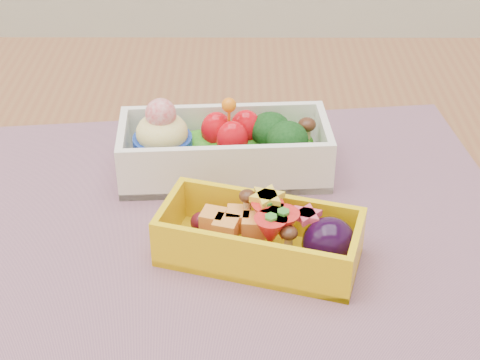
{
  "coord_description": "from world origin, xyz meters",
  "views": [
    {
      "loc": [
        0.04,
        -0.52,
        1.13
      ],
      "look_at": [
        0.04,
        -0.0,
        0.79
      ],
      "focal_mm": 55.31,
      "sensor_mm": 36.0,
      "label": 1
    }
  ],
  "objects_px": {
    "bento_white": "(223,148)",
    "bento_yellow": "(264,236)",
    "placemat": "(231,220)",
    "table": "(198,299)"
  },
  "relations": [
    {
      "from": "table",
      "to": "bento_yellow",
      "type": "distance_m",
      "value": 0.15
    },
    {
      "from": "bento_yellow",
      "to": "bento_white",
      "type": "bearing_deg",
      "value": 121.47
    },
    {
      "from": "bento_white",
      "to": "placemat",
      "type": "bearing_deg",
      "value": -87.44
    },
    {
      "from": "placemat",
      "to": "bento_white",
      "type": "relative_size",
      "value": 2.47
    },
    {
      "from": "bento_white",
      "to": "bento_yellow",
      "type": "bearing_deg",
      "value": -78.5
    },
    {
      "from": "bento_white",
      "to": "bento_yellow",
      "type": "distance_m",
      "value": 0.13
    },
    {
      "from": "placemat",
      "to": "bento_white",
      "type": "height_order",
      "value": "bento_white"
    },
    {
      "from": "bento_yellow",
      "to": "placemat",
      "type": "bearing_deg",
      "value": 132.75
    },
    {
      "from": "placemat",
      "to": "table",
      "type": "bearing_deg",
      "value": 163.16
    },
    {
      "from": "table",
      "to": "placemat",
      "type": "distance_m",
      "value": 0.11
    }
  ]
}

